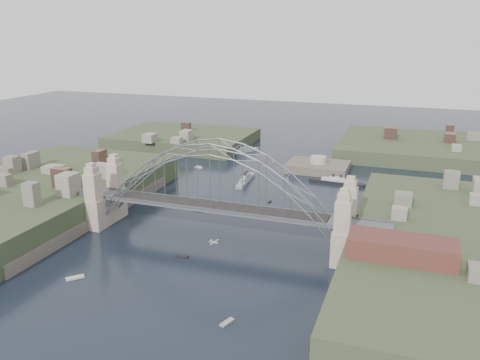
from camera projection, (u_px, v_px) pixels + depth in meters
name	position (u px, v px, depth m)	size (l,w,h in m)	color
ground	(216.00, 238.00, 123.38)	(500.00, 500.00, 0.00)	black
bridge	(215.00, 191.00, 119.83)	(84.00, 13.80, 24.60)	#515153
shore_west	(30.00, 205.00, 141.22)	(50.50, 90.00, 12.00)	#354127
shore_east	(467.00, 266.00, 104.40)	(50.50, 90.00, 12.00)	#354127
headland_nw	(183.00, 143.00, 226.60)	(60.00, 45.00, 9.00)	#354127
headland_ne	(427.00, 153.00, 206.33)	(70.00, 55.00, 9.50)	#354127
fort_island	(318.00, 172.00, 182.77)	(22.00, 16.00, 9.40)	#554D43
wharf_shed	(402.00, 248.00, 93.74)	(20.00, 8.00, 4.00)	#592D26
finger_pier	(363.00, 326.00, 85.40)	(4.00, 22.00, 1.40)	#515153
naval_cruiser_near	(246.00, 180.00, 168.78)	(3.34, 16.93, 5.05)	#91979A
naval_cruiser_far	(244.00, 151.00, 210.40)	(9.36, 13.66, 4.97)	#91979A
ocean_liner	(337.00, 182.00, 166.71)	(18.89, 3.76, 4.60)	black
aeroplane	(213.00, 242.00, 101.03)	(1.82, 3.33, 0.48)	#B8BCC0
small_boat_a	(198.00, 210.00, 141.87)	(2.65, 1.44, 0.45)	beige
small_boat_b	(270.00, 202.00, 149.08)	(0.74, 1.76, 0.45)	beige
small_boat_c	(182.00, 257.00, 112.79)	(2.94, 1.04, 0.45)	beige
small_boat_d	(343.00, 197.00, 153.38)	(1.83, 2.54, 0.45)	beige
small_boat_e	(199.00, 167.00, 186.43)	(3.21, 1.61, 1.43)	beige
small_boat_f	(287.00, 179.00, 171.61)	(1.19, 1.81, 0.45)	beige
small_boat_g	(227.00, 323.00, 87.29)	(1.96, 3.18, 0.45)	beige
small_boat_h	(274.00, 161.00, 195.16)	(0.76, 2.09, 0.45)	beige
small_boat_i	(352.00, 227.00, 129.80)	(1.10, 2.24, 0.45)	beige
small_boat_j	(75.00, 278.00, 103.14)	(3.36, 3.51, 0.45)	beige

